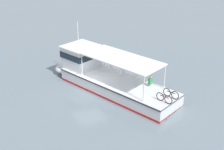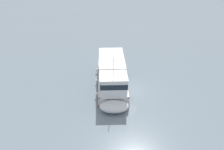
# 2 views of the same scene
# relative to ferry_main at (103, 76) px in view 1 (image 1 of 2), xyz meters

# --- Properties ---
(ground_plane) EXTENTS (400.00, 400.00, 0.00)m
(ground_plane) POSITION_rel_ferry_main_xyz_m (-0.40, 1.54, -1.02)
(ground_plane) COLOR slate
(ferry_main) EXTENTS (12.89, 7.86, 5.32)m
(ferry_main) POSITION_rel_ferry_main_xyz_m (0.00, 0.00, 0.00)
(ferry_main) COLOR silver
(ferry_main) RESTS_ON ground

